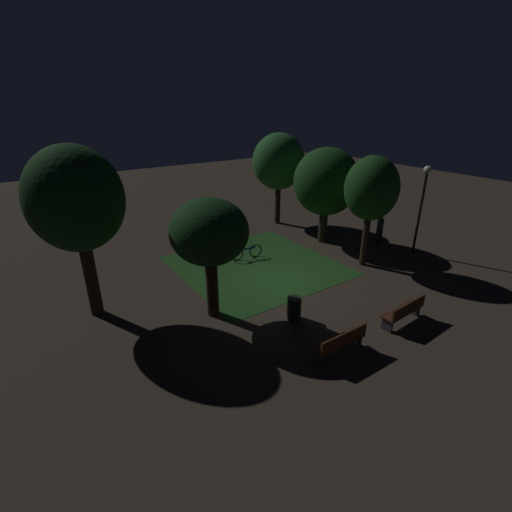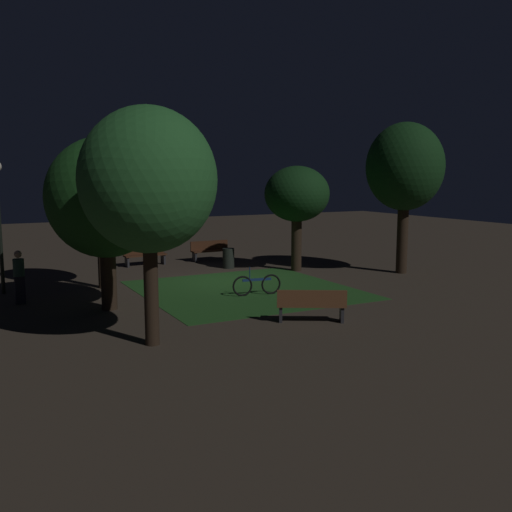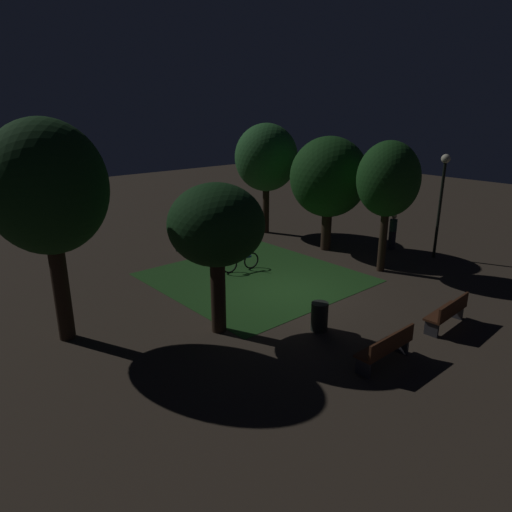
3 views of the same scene
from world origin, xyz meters
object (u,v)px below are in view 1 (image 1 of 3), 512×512
Objects in this scene: trash_bin at (294,308)px; lamp_post_near_wall at (423,195)px; bench_by_lamp at (340,342)px; tree_near_wall at (209,233)px; tree_lawn_side at (371,189)px; tree_right_canopy at (76,201)px; bicycle at (246,252)px; pedestrian at (380,228)px; tree_back_right at (279,162)px; tree_back_left at (326,182)px; bench_back_row at (404,311)px; bench_corner at (215,228)px.

lamp_post_near_wall is at bearing 8.09° from trash_bin.
tree_near_wall reaches higher than bench_by_lamp.
tree_lawn_side is at bearing -0.62° from tree_near_wall.
tree_right_canopy is 8.00m from bicycle.
bicycle reaches higher than trash_bin.
bench_by_lamp is at bearing -64.47° from tree_near_wall.
bicycle is at bearing 139.18° from tree_lawn_side.
trash_bin is (5.53, -4.20, -3.67)m from tree_right_canopy.
tree_lawn_side reaches higher than tree_near_wall.
trash_bin is 0.51× the size of pedestrian.
lamp_post_near_wall is at bearing -79.37° from pedestrian.
tree_back_right is 1.25× the size of lamp_post_near_wall.
trash_bin is (-6.08, -4.98, -2.76)m from tree_back_left.
bicycle is at bearing 100.51° from bench_back_row.
bench_corner is at bearing 95.64° from bench_back_row.
tree_back_right is at bearing 60.93° from bench_by_lamp.
bench_by_lamp is 9.17m from tree_right_canopy.
tree_back_right reaches higher than tree_back_left.
tree_near_wall is (-1.97, 4.13, 2.55)m from bench_by_lamp.
bicycle is at bearing 176.40° from tree_back_left.
tree_back_left is at bearing 49.35° from bench_by_lamp.
bicycle is (-4.57, -3.59, -3.34)m from tree_back_right.
tree_back_left reaches higher than bench_by_lamp.
trash_bin is at bearing -40.33° from tree_near_wall.
tree_near_wall is at bearing -173.31° from pedestrian.
tree_near_wall is 7.70m from tree_lawn_side.
bench_by_lamp is 9.97m from tree_back_left.
bench_corner is 0.34× the size of tree_back_right.
tree_right_canopy reaches higher than bench_by_lamp.
tree_back_right is at bearing 55.78° from trash_bin.
tree_lawn_side is 3.04× the size of pedestrian.
pedestrian is at bearing -41.27° from tree_back_left.
bench_by_lamp is at bearing -94.47° from trash_bin.
lamp_post_near_wall is at bearing -3.21° from tree_near_wall.
tree_lawn_side is at bearing 35.34° from bench_by_lamp.
pedestrian is at bearing 20.26° from trash_bin.
lamp_post_near_wall reaches higher than trash_bin.
lamp_post_near_wall is 5.17× the size of trash_bin.
tree_right_canopy reaches higher than bench_corner.
bench_by_lamp is 0.37× the size of tree_lawn_side.
tree_back_left is at bearing 3.83° from tree_right_canopy.
tree_lawn_side is (7.69, -0.08, 0.47)m from tree_near_wall.
tree_back_left is (11.61, 0.78, -0.91)m from tree_right_canopy.
bicycle is at bearing 150.53° from lamp_post_near_wall.
bench_corner is at bearing 179.54° from tree_back_right.
tree_back_left is 3.73m from pedestrian.
bicycle is (6.99, 1.07, -3.74)m from tree_right_canopy.
tree_lawn_side is 6.57m from trash_bin.
tree_right_canopy is at bearing -158.06° from tree_back_right.
bench_by_lamp is 0.37× the size of tree_back_left.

